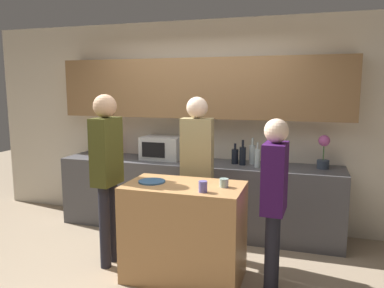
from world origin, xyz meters
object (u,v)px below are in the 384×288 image
object	(u,v)px
bottle_1	(243,155)
bottle_3	(257,158)
microwave	(162,148)
toaster	(110,149)
person_center	(107,164)
cup_1	(203,187)
potted_plant	(324,152)
bottle_2	(252,154)
cup_0	(224,183)
plate_on_island	(152,181)
person_right	(274,193)
bottle_0	(235,156)
person_left	(197,161)

from	to	relation	value
bottle_1	bottle_3	size ratio (longest dim) A/B	1.03
microwave	bottle_3	xyz separation A→B (m)	(1.27, -0.15, -0.04)
toaster	person_center	world-z (taller)	person_center
bottle_1	cup_1	xyz separation A→B (m)	(-0.11, -1.41, -0.03)
cup_1	potted_plant	bearing A→B (deg)	55.07
person_center	bottle_2	bearing A→B (deg)	137.13
bottle_3	cup_0	bearing A→B (deg)	-97.87
microwave	plate_on_island	size ratio (longest dim) A/B	2.00
bottle_1	bottle_2	bearing A→B (deg)	39.08
plate_on_island	person_right	size ratio (longest dim) A/B	0.16
bottle_0	plate_on_island	world-z (taller)	bottle_0
potted_plant	person_center	size ratio (longest dim) A/B	0.22
potted_plant	cup_1	distance (m)	1.82
bottle_3	person_center	bearing A→B (deg)	-141.10
bottle_3	plate_on_island	world-z (taller)	bottle_3
microwave	cup_0	distance (m)	1.69
cup_0	person_center	world-z (taller)	person_center
toaster	potted_plant	bearing A→B (deg)	0.00
microwave	potted_plant	size ratio (longest dim) A/B	1.32
potted_plant	person_center	world-z (taller)	person_center
person_center	potted_plant	bearing A→B (deg)	123.34
bottle_2	toaster	bearing A→B (deg)	-179.75
bottle_1	cup_0	bearing A→B (deg)	-88.47
cup_1	bottle_2	bearing A→B (deg)	81.91
bottle_0	bottle_3	xyz separation A→B (m)	(0.29, -0.12, 0.02)
toaster	person_left	size ratio (longest dim) A/B	0.15
bottle_2	person_right	world-z (taller)	person_right
bottle_0	bottle_2	bearing A→B (deg)	10.73
bottle_1	plate_on_island	world-z (taller)	bottle_1
bottle_0	plate_on_island	xyz separation A→B (m)	(-0.57, -1.28, -0.05)
toaster	person_left	distance (m)	1.64
cup_0	person_left	distance (m)	0.70
person_center	person_right	distance (m)	1.68
plate_on_island	person_right	world-z (taller)	person_right
potted_plant	cup_1	bearing A→B (deg)	-124.93
toaster	cup_0	world-z (taller)	toaster
bottle_2	person_right	size ratio (longest dim) A/B	0.21
bottle_2	bottle_0	bearing A→B (deg)	-169.27
microwave	person_right	size ratio (longest dim) A/B	0.33
person_left	person_center	distance (m)	0.96
toaster	person_left	xyz separation A→B (m)	(1.47, -0.72, 0.06)
microwave	cup_1	xyz separation A→B (m)	(0.97, -1.49, -0.06)
microwave	bottle_1	world-z (taller)	bottle_1
plate_on_island	person_center	xyz separation A→B (m)	(-0.51, 0.05, 0.13)
plate_on_island	cup_1	xyz separation A→B (m)	(0.56, -0.18, 0.04)
bottle_2	plate_on_island	xyz separation A→B (m)	(-0.78, -1.32, -0.08)
potted_plant	bottle_2	bearing A→B (deg)	179.41
person_center	toaster	bearing A→B (deg)	-149.05
cup_0	cup_1	size ratio (longest dim) A/B	0.84
microwave	plate_on_island	xyz separation A→B (m)	(0.41, -1.31, -0.11)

